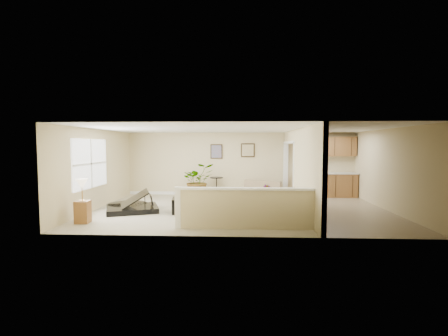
{
  "coord_description": "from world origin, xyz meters",
  "views": [
    {
      "loc": [
        -0.01,
        -9.96,
        1.99
      ],
      "look_at": [
        -0.52,
        0.4,
        1.27
      ],
      "focal_mm": 26.0,
      "sensor_mm": 36.0,
      "label": 1
    }
  ],
  "objects_px": {
    "accent_table": "(217,184)",
    "loveseat": "(259,190)",
    "palm_plant": "(198,181)",
    "lamp_stand": "(83,204)",
    "piano_bench": "(178,205)",
    "piano": "(133,192)",
    "small_plant": "(267,192)"
  },
  "relations": [
    {
      "from": "piano_bench",
      "to": "palm_plant",
      "type": "xyz_separation_m",
      "value": [
        0.22,
        2.83,
        0.42
      ]
    },
    {
      "from": "small_plant",
      "to": "lamp_stand",
      "type": "xyz_separation_m",
      "value": [
        -5.05,
        -4.22,
        0.26
      ]
    },
    {
      "from": "piano_bench",
      "to": "accent_table",
      "type": "relative_size",
      "value": 0.88
    },
    {
      "from": "piano",
      "to": "accent_table",
      "type": "height_order",
      "value": "piano"
    },
    {
      "from": "piano",
      "to": "accent_table",
      "type": "relative_size",
      "value": 2.74
    },
    {
      "from": "accent_table",
      "to": "palm_plant",
      "type": "relative_size",
      "value": 0.5
    },
    {
      "from": "lamp_stand",
      "to": "piano",
      "type": "bearing_deg",
      "value": 65.34
    },
    {
      "from": "loveseat",
      "to": "palm_plant",
      "type": "xyz_separation_m",
      "value": [
        -2.34,
        -0.01,
        0.32
      ]
    },
    {
      "from": "accent_table",
      "to": "piano",
      "type": "bearing_deg",
      "value": -128.98
    },
    {
      "from": "loveseat",
      "to": "small_plant",
      "type": "distance_m",
      "value": 0.3
    },
    {
      "from": "palm_plant",
      "to": "lamp_stand",
      "type": "bearing_deg",
      "value": -120.17
    },
    {
      "from": "loveseat",
      "to": "palm_plant",
      "type": "relative_size",
      "value": 1.21
    },
    {
      "from": "piano",
      "to": "small_plant",
      "type": "distance_m",
      "value": 5.02
    },
    {
      "from": "piano_bench",
      "to": "palm_plant",
      "type": "distance_m",
      "value": 2.87
    },
    {
      "from": "piano_bench",
      "to": "lamp_stand",
      "type": "distance_m",
      "value": 2.61
    },
    {
      "from": "palm_plant",
      "to": "small_plant",
      "type": "relative_size",
      "value": 2.85
    },
    {
      "from": "loveseat",
      "to": "lamp_stand",
      "type": "height_order",
      "value": "lamp_stand"
    },
    {
      "from": "accent_table",
      "to": "lamp_stand",
      "type": "xyz_separation_m",
      "value": [
        -3.12,
        -4.57,
        0.0
      ]
    },
    {
      "from": "loveseat",
      "to": "palm_plant",
      "type": "distance_m",
      "value": 2.36
    },
    {
      "from": "piano_bench",
      "to": "palm_plant",
      "type": "relative_size",
      "value": 0.44
    },
    {
      "from": "piano",
      "to": "loveseat",
      "type": "height_order",
      "value": "piano"
    },
    {
      "from": "piano_bench",
      "to": "loveseat",
      "type": "relative_size",
      "value": 0.37
    },
    {
      "from": "piano_bench",
      "to": "palm_plant",
      "type": "bearing_deg",
      "value": 85.51
    },
    {
      "from": "piano",
      "to": "accent_table",
      "type": "bearing_deg",
      "value": 30.96
    },
    {
      "from": "accent_table",
      "to": "loveseat",
      "type": "bearing_deg",
      "value": -12.53
    },
    {
      "from": "loveseat",
      "to": "accent_table",
      "type": "relative_size",
      "value": 2.42
    },
    {
      "from": "palm_plant",
      "to": "lamp_stand",
      "type": "height_order",
      "value": "palm_plant"
    },
    {
      "from": "piano",
      "to": "small_plant",
      "type": "xyz_separation_m",
      "value": [
        4.3,
        2.58,
        -0.36
      ]
    },
    {
      "from": "piano",
      "to": "piano_bench",
      "type": "distance_m",
      "value": 1.53
    },
    {
      "from": "piano_bench",
      "to": "palm_plant",
      "type": "height_order",
      "value": "palm_plant"
    },
    {
      "from": "accent_table",
      "to": "lamp_stand",
      "type": "height_order",
      "value": "lamp_stand"
    },
    {
      "from": "lamp_stand",
      "to": "piano_bench",
      "type": "bearing_deg",
      "value": 31.54
    }
  ]
}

